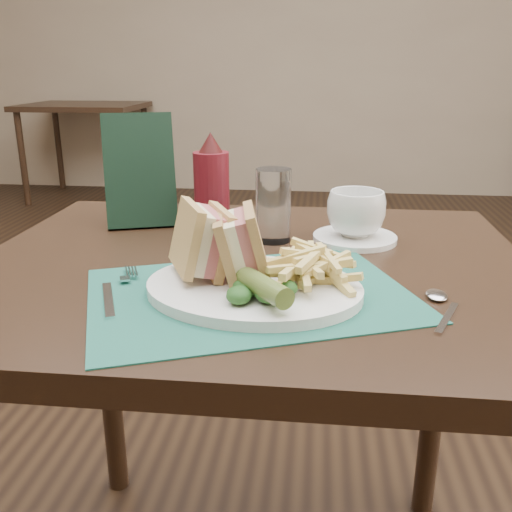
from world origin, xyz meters
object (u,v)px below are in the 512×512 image
at_px(check_presenter, 140,171).
at_px(sandwich_half_a, 187,241).
at_px(plate, 254,289).
at_px(saucer, 355,238).
at_px(table_main, 251,453).
at_px(sandwich_half_b, 226,245).
at_px(drinking_glass, 273,205).
at_px(ketchup_bottle, 212,183).
at_px(table_bg_left, 88,152).
at_px(coffee_cup, 356,213).
at_px(placemat, 250,294).

bearing_deg(check_presenter, sandwich_half_a, -81.22).
xyz_separation_m(plate, saucer, (0.15, 0.27, -0.00)).
bearing_deg(table_main, check_presenter, 140.73).
relative_size(plate, sandwich_half_b, 2.97).
distance_m(sandwich_half_a, drinking_glass, 0.26).
bearing_deg(ketchup_bottle, drinking_glass, -21.90).
distance_m(table_bg_left, sandwich_half_a, 4.09).
xyz_separation_m(plate, drinking_glass, (0.01, 0.26, 0.06)).
bearing_deg(saucer, ketchup_bottle, 173.01).
xyz_separation_m(table_main, coffee_cup, (0.17, 0.13, 0.43)).
bearing_deg(ketchup_bottle, plate, -69.58).
bearing_deg(sandwich_half_a, placemat, -37.62).
bearing_deg(ketchup_bottle, check_presenter, 167.05).
bearing_deg(check_presenter, saucer, -27.54).
relative_size(plate, coffee_cup, 2.90).
height_order(placemat, saucer, saucer).
bearing_deg(plate, coffee_cup, 68.62).
bearing_deg(drinking_glass, sandwich_half_b, -100.29).
distance_m(table_main, plate, 0.41).
relative_size(sandwich_half_b, drinking_glass, 0.78).
bearing_deg(placemat, table_bg_left, 115.50).
bearing_deg(plate, check_presenter, 135.29).
bearing_deg(ketchup_bottle, coffee_cup, -6.99).
distance_m(plate, coffee_cup, 0.32).
xyz_separation_m(table_main, table_bg_left, (-1.76, 3.57, 0.00)).
relative_size(drinking_glass, check_presenter, 0.59).
xyz_separation_m(plate, sandwich_half_a, (-0.10, 0.02, 0.06)).
distance_m(placemat, check_presenter, 0.44).
distance_m(table_main, table_bg_left, 3.98).
xyz_separation_m(sandwich_half_b, check_presenter, (-0.22, 0.33, 0.04)).
xyz_separation_m(table_main, saucer, (0.17, 0.13, 0.38)).
relative_size(saucer, check_presenter, 0.68).
bearing_deg(table_bg_left, plate, -64.44).
bearing_deg(plate, drinking_glass, 96.55).
xyz_separation_m(table_main, check_presenter, (-0.24, 0.20, 0.48)).
distance_m(sandwich_half_a, ketchup_bottle, 0.29).
bearing_deg(sandwich_half_b, sandwich_half_a, 163.80).
bearing_deg(sandwich_half_b, table_bg_left, 105.79).
relative_size(table_bg_left, sandwich_half_a, 8.59).
bearing_deg(sandwich_half_a, saucer, 20.23).
bearing_deg(plate, sandwich_half_b, 170.21).
xyz_separation_m(saucer, ketchup_bottle, (-0.27, 0.03, 0.09)).
bearing_deg(saucer, coffee_cup, 0.00).
distance_m(table_main, sandwich_half_a, 0.47).
height_order(plate, coffee_cup, coffee_cup).
relative_size(sandwich_half_a, saucer, 0.70).
bearing_deg(table_bg_left, sandwich_half_b, -64.86).
xyz_separation_m(sandwich_half_a, drinking_glass, (0.10, 0.24, -0.00)).
xyz_separation_m(coffee_cup, ketchup_bottle, (-0.27, 0.03, 0.04)).
bearing_deg(sandwich_half_b, check_presenter, 114.77).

